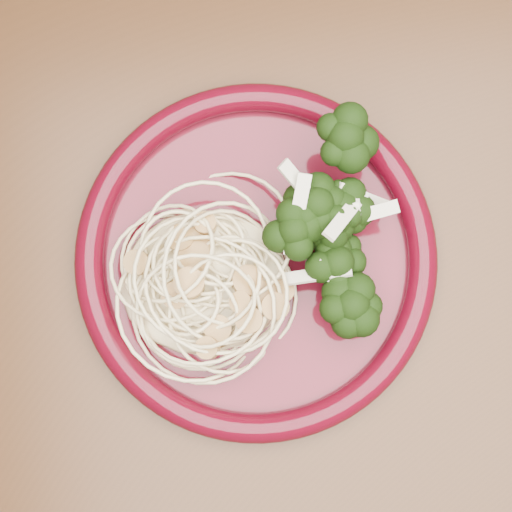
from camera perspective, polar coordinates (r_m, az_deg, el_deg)
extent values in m
plane|color=brown|center=(1.26, 3.81, -4.70)|extent=(3.50, 3.50, 0.00)
cube|color=#472814|center=(0.54, 8.92, -0.18)|extent=(1.20, 0.80, 0.04)
cylinder|color=#4C0C18|center=(0.51, 0.00, -0.27)|extent=(0.31, 0.31, 0.01)
torus|color=#4C0512|center=(0.50, 0.00, -0.14)|extent=(0.32, 0.32, 0.02)
ellipsoid|color=beige|center=(0.49, -4.32, -1.89)|extent=(0.14, 0.13, 0.03)
ellipsoid|color=black|center=(0.49, 5.33, 2.45)|extent=(0.12, 0.15, 0.05)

